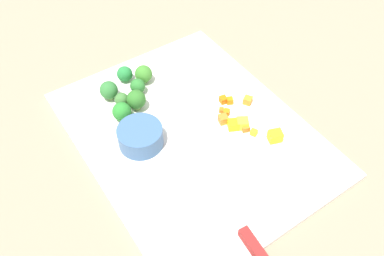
# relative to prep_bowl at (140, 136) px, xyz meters

# --- Properties ---
(ground_plane) EXTENTS (4.00, 4.00, 0.00)m
(ground_plane) POSITION_rel_prep_bowl_xyz_m (0.03, 0.09, -0.03)
(ground_plane) COLOR gray
(cutting_board) EXTENTS (0.50, 0.39, 0.01)m
(cutting_board) POSITION_rel_prep_bowl_xyz_m (0.03, 0.09, -0.03)
(cutting_board) COLOR white
(cutting_board) RESTS_ON ground_plane
(prep_bowl) EXTENTS (0.08, 0.08, 0.04)m
(prep_bowl) POSITION_rel_prep_bowl_xyz_m (0.00, 0.00, 0.00)
(prep_bowl) COLOR #385B85
(prep_bowl) RESTS_ON cutting_board
(chef_knife) EXTENTS (0.32, 0.05, 0.02)m
(chef_knife) POSITION_rel_prep_bowl_xyz_m (0.19, 0.05, -0.01)
(chef_knife) COLOR silver
(chef_knife) RESTS_ON cutting_board
(carrot_dice_0) EXTENTS (0.02, 0.02, 0.01)m
(carrot_dice_0) POSITION_rel_prep_bowl_xyz_m (0.00, 0.19, -0.01)
(carrot_dice_0) COLOR orange
(carrot_dice_0) RESTS_ON cutting_board
(carrot_dice_1) EXTENTS (0.02, 0.02, 0.01)m
(carrot_dice_1) POSITION_rel_prep_bowl_xyz_m (0.08, 0.18, -0.01)
(carrot_dice_1) COLOR orange
(carrot_dice_1) RESTS_ON cutting_board
(carrot_dice_2) EXTENTS (0.01, 0.01, 0.01)m
(carrot_dice_2) POSITION_rel_prep_bowl_xyz_m (0.02, 0.17, -0.02)
(carrot_dice_2) COLOR orange
(carrot_dice_2) RESTS_ON cutting_board
(carrot_dice_3) EXTENTS (0.02, 0.02, 0.01)m
(carrot_dice_3) POSITION_rel_prep_bowl_xyz_m (0.01, 0.20, -0.01)
(carrot_dice_3) COLOR orange
(carrot_dice_3) RESTS_ON cutting_board
(carrot_dice_4) EXTENTS (0.02, 0.02, 0.02)m
(carrot_dice_4) POSITION_rel_prep_bowl_xyz_m (0.04, 0.16, -0.01)
(carrot_dice_4) COLOR orange
(carrot_dice_4) RESTS_ON cutting_board
(carrot_dice_5) EXTENTS (0.02, 0.02, 0.01)m
(carrot_dice_5) POSITION_rel_prep_bowl_xyz_m (0.03, 0.17, -0.01)
(carrot_dice_5) COLOR orange
(carrot_dice_5) RESTS_ON cutting_board
(carrot_dice_6) EXTENTS (0.02, 0.02, 0.01)m
(carrot_dice_6) POSITION_rel_prep_bowl_xyz_m (0.03, 0.23, -0.01)
(carrot_dice_6) COLOR orange
(carrot_dice_6) RESTS_ON cutting_board
(pepper_dice_0) EXTENTS (0.02, 0.01, 0.01)m
(pepper_dice_0) POSITION_rel_prep_bowl_xyz_m (0.10, 0.18, -0.01)
(pepper_dice_0) COLOR yellow
(pepper_dice_0) RESTS_ON cutting_board
(pepper_dice_1) EXTENTS (0.03, 0.03, 0.02)m
(pepper_dice_1) POSITION_rel_prep_bowl_xyz_m (0.07, 0.18, -0.01)
(pepper_dice_1) COLOR yellow
(pepper_dice_1) RESTS_ON cutting_board
(pepper_dice_2) EXTENTS (0.03, 0.03, 0.02)m
(pepper_dice_2) POSITION_rel_prep_bowl_xyz_m (0.13, 0.21, -0.01)
(pepper_dice_2) COLOR yellow
(pepper_dice_2) RESTS_ON cutting_board
(pepper_dice_3) EXTENTS (0.03, 0.03, 0.02)m
(pepper_dice_3) POSITION_rel_prep_bowl_xyz_m (0.07, 0.16, -0.01)
(pepper_dice_3) COLOR yellow
(pepper_dice_3) RESTS_ON cutting_board
(broccoli_floret_0) EXTENTS (0.03, 0.03, 0.03)m
(broccoli_floret_0) POSITION_rel_prep_bowl_xyz_m (-0.10, 0.02, -0.00)
(broccoli_floret_0) COLOR #91C166
(broccoli_floret_0) RESTS_ON cutting_board
(broccoli_floret_1) EXTENTS (0.04, 0.04, 0.04)m
(broccoli_floret_1) POSITION_rel_prep_bowl_xyz_m (-0.14, 0.09, 0.00)
(broccoli_floret_1) COLOR #84AF5F
(broccoli_floret_1) RESTS_ON cutting_board
(broccoli_floret_2) EXTENTS (0.04, 0.04, 0.04)m
(broccoli_floret_2) POSITION_rel_prep_bowl_xyz_m (-0.08, 0.04, 0.00)
(broccoli_floret_2) COLOR #8AAD55
(broccoli_floret_2) RESTS_ON cutting_board
(broccoli_floret_3) EXTENTS (0.04, 0.04, 0.04)m
(broccoli_floret_3) POSITION_rel_prep_bowl_xyz_m (-0.07, 0.00, 0.00)
(broccoli_floret_3) COLOR #81BC5C
(broccoli_floret_3) RESTS_ON cutting_board
(broccoli_floret_4) EXTENTS (0.04, 0.04, 0.04)m
(broccoli_floret_4) POSITION_rel_prep_bowl_xyz_m (-0.14, 0.01, 0.00)
(broccoli_floret_4) COLOR #89B85C
(broccoli_floret_4) RESTS_ON cutting_board
(broccoli_floret_5) EXTENTS (0.03, 0.03, 0.03)m
(broccoli_floret_5) POSITION_rel_prep_bowl_xyz_m (-0.12, 0.06, -0.00)
(broccoli_floret_5) COLOR #87B961
(broccoli_floret_5) RESTS_ON cutting_board
(broccoli_floret_6) EXTENTS (0.03, 0.03, 0.03)m
(broccoli_floret_6) POSITION_rel_prep_bowl_xyz_m (-0.17, 0.06, -0.00)
(broccoli_floret_6) COLOR #80B457
(broccoli_floret_6) RESTS_ON cutting_board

